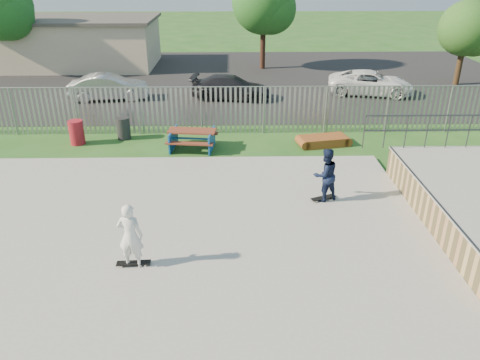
{
  "coord_description": "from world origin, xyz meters",
  "views": [
    {
      "loc": [
        2.24,
        -9.87,
        6.73
      ],
      "look_at": [
        2.48,
        2.0,
        1.1
      ],
      "focal_mm": 35.0,
      "sensor_mm": 36.0,
      "label": 1
    }
  ],
  "objects_px": {
    "car_silver": "(109,87)",
    "tree_mid": "(264,2)",
    "skater_white": "(130,236)",
    "car_dark": "(231,87)",
    "picnic_table": "(192,139)",
    "trash_bin_red": "(77,132)",
    "tree_right": "(466,29)",
    "car_white": "(371,83)",
    "funbox": "(323,141)",
    "trash_bin_grey": "(123,128)",
    "skater_navy": "(325,175)"
  },
  "relations": [
    {
      "from": "car_silver",
      "to": "tree_mid",
      "type": "bearing_deg",
      "value": -54.8
    },
    {
      "from": "tree_mid",
      "to": "skater_white",
      "type": "relative_size",
      "value": 3.84
    },
    {
      "from": "car_dark",
      "to": "skater_white",
      "type": "bearing_deg",
      "value": 178.54
    },
    {
      "from": "picnic_table",
      "to": "tree_mid",
      "type": "height_order",
      "value": "tree_mid"
    },
    {
      "from": "picnic_table",
      "to": "tree_mid",
      "type": "distance_m",
      "value": 15.6
    },
    {
      "from": "trash_bin_red",
      "to": "skater_white",
      "type": "bearing_deg",
      "value": -65.87
    },
    {
      "from": "trash_bin_red",
      "to": "tree_right",
      "type": "relative_size",
      "value": 0.2
    },
    {
      "from": "car_silver",
      "to": "car_white",
      "type": "xyz_separation_m",
      "value": [
        13.95,
        0.78,
        -0.03
      ]
    },
    {
      "from": "funbox",
      "to": "trash_bin_grey",
      "type": "distance_m",
      "value": 8.14
    },
    {
      "from": "car_silver",
      "to": "skater_navy",
      "type": "bearing_deg",
      "value": -148.66
    },
    {
      "from": "picnic_table",
      "to": "skater_white",
      "type": "distance_m",
      "value": 7.95
    },
    {
      "from": "picnic_table",
      "to": "tree_mid",
      "type": "bearing_deg",
      "value": 82.88
    },
    {
      "from": "picnic_table",
      "to": "tree_right",
      "type": "xyz_separation_m",
      "value": [
        14.75,
        9.96,
        2.79
      ]
    },
    {
      "from": "trash_bin_grey",
      "to": "tree_right",
      "type": "xyz_separation_m",
      "value": [
        17.66,
        8.76,
        2.73
      ]
    },
    {
      "from": "trash_bin_red",
      "to": "trash_bin_grey",
      "type": "bearing_deg",
      "value": 18.3
    },
    {
      "from": "picnic_table",
      "to": "trash_bin_red",
      "type": "bearing_deg",
      "value": 179.21
    },
    {
      "from": "car_dark",
      "to": "tree_right",
      "type": "bearing_deg",
      "value": -70.48
    },
    {
      "from": "car_white",
      "to": "skater_navy",
      "type": "relative_size",
      "value": 2.78
    },
    {
      "from": "tree_right",
      "to": "skater_navy",
      "type": "distance_m",
      "value": 18.1
    },
    {
      "from": "car_dark",
      "to": "car_white",
      "type": "height_order",
      "value": "car_white"
    },
    {
      "from": "car_silver",
      "to": "car_white",
      "type": "distance_m",
      "value": 13.97
    },
    {
      "from": "trash_bin_grey",
      "to": "car_white",
      "type": "bearing_deg",
      "value": 29.13
    },
    {
      "from": "car_white",
      "to": "car_silver",
      "type": "bearing_deg",
      "value": 105.89
    },
    {
      "from": "picnic_table",
      "to": "car_silver",
      "type": "relative_size",
      "value": 0.5
    },
    {
      "from": "car_white",
      "to": "skater_white",
      "type": "distance_m",
      "value": 18.63
    },
    {
      "from": "funbox",
      "to": "tree_mid",
      "type": "distance_m",
      "value": 15.01
    },
    {
      "from": "trash_bin_grey",
      "to": "tree_mid",
      "type": "bearing_deg",
      "value": 64.08
    },
    {
      "from": "picnic_table",
      "to": "car_silver",
      "type": "bearing_deg",
      "value": 131.13
    },
    {
      "from": "picnic_table",
      "to": "trash_bin_red",
      "type": "relative_size",
      "value": 2.05
    },
    {
      "from": "car_silver",
      "to": "car_white",
      "type": "height_order",
      "value": "car_silver"
    },
    {
      "from": "trash_bin_grey",
      "to": "funbox",
      "type": "bearing_deg",
      "value": -6.28
    },
    {
      "from": "trash_bin_red",
      "to": "trash_bin_grey",
      "type": "xyz_separation_m",
      "value": [
        1.73,
        0.57,
        -0.03
      ]
    },
    {
      "from": "skater_navy",
      "to": "skater_white",
      "type": "height_order",
      "value": "same"
    },
    {
      "from": "trash_bin_red",
      "to": "skater_white",
      "type": "height_order",
      "value": "skater_white"
    },
    {
      "from": "trash_bin_grey",
      "to": "tree_right",
      "type": "height_order",
      "value": "tree_right"
    },
    {
      "from": "tree_mid",
      "to": "car_silver",
      "type": "bearing_deg",
      "value": -138.29
    },
    {
      "from": "car_dark",
      "to": "tree_mid",
      "type": "relative_size",
      "value": 0.67
    },
    {
      "from": "tree_mid",
      "to": "car_dark",
      "type": "bearing_deg",
      "value": -105.71
    },
    {
      "from": "trash_bin_red",
      "to": "car_silver",
      "type": "relative_size",
      "value": 0.24
    },
    {
      "from": "car_white",
      "to": "tree_right",
      "type": "xyz_separation_m",
      "value": [
        5.66,
        2.07,
        2.53
      ]
    },
    {
      "from": "car_dark",
      "to": "car_white",
      "type": "distance_m",
      "value": 7.61
    },
    {
      "from": "tree_mid",
      "to": "trash_bin_grey",
      "type": "bearing_deg",
      "value": -115.92
    },
    {
      "from": "trash_bin_red",
      "to": "car_silver",
      "type": "distance_m",
      "value": 6.49
    },
    {
      "from": "skater_white",
      "to": "skater_navy",
      "type": "bearing_deg",
      "value": -140.53
    },
    {
      "from": "car_silver",
      "to": "tree_right",
      "type": "xyz_separation_m",
      "value": [
        19.6,
        2.85,
        2.5
      ]
    },
    {
      "from": "funbox",
      "to": "skater_navy",
      "type": "xyz_separation_m",
      "value": [
        -0.9,
        -4.94,
        0.79
      ]
    },
    {
      "from": "picnic_table",
      "to": "trash_bin_red",
      "type": "distance_m",
      "value": 4.68
    },
    {
      "from": "funbox",
      "to": "trash_bin_grey",
      "type": "xyz_separation_m",
      "value": [
        -8.08,
        0.89,
        0.27
      ]
    },
    {
      "from": "car_white",
      "to": "tree_right",
      "type": "height_order",
      "value": "tree_right"
    },
    {
      "from": "funbox",
      "to": "car_dark",
      "type": "bearing_deg",
      "value": 106.72
    }
  ]
}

